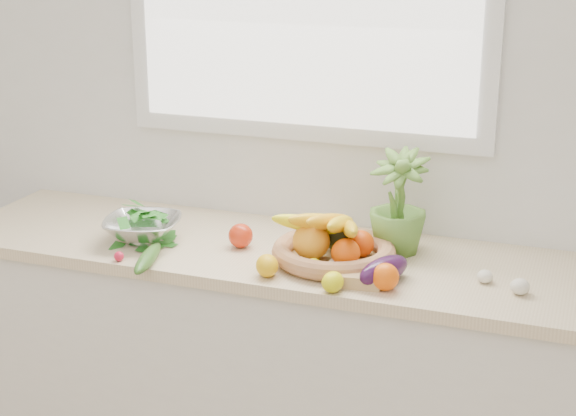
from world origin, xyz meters
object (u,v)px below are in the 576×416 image
(cucumber, at_px, (148,258))
(colander_with_spinach, at_px, (143,223))
(apple, at_px, (241,236))
(potted_herb, at_px, (398,202))
(fruit_basket, at_px, (333,245))
(eggplant, at_px, (384,270))

(cucumber, relative_size, colander_with_spinach, 0.82)
(apple, xyz_separation_m, potted_herb, (0.49, 0.14, 0.13))
(cucumber, bearing_deg, fruit_basket, 22.97)
(eggplant, height_order, potted_herb, potted_herb)
(fruit_basket, relative_size, colander_with_spinach, 1.61)
(eggplant, relative_size, colander_with_spinach, 0.66)
(apple, relative_size, fruit_basket, 0.16)
(apple, distance_m, cucumber, 0.32)
(fruit_basket, bearing_deg, eggplant, -29.93)
(eggplant, xyz_separation_m, colander_with_spinach, (-0.84, 0.07, 0.03))
(apple, bearing_deg, eggplant, -14.23)
(colander_with_spinach, bearing_deg, fruit_basket, 3.81)
(potted_herb, relative_size, colander_with_spinach, 1.11)
(eggplant, xyz_separation_m, potted_herb, (-0.03, 0.27, 0.13))
(eggplant, distance_m, potted_herb, 0.30)
(potted_herb, relative_size, fruit_basket, 0.69)
(cucumber, height_order, fruit_basket, fruit_basket)
(fruit_basket, bearing_deg, cucumber, -157.03)
(apple, height_order, potted_herb, potted_herb)
(eggplant, distance_m, fruit_basket, 0.22)
(potted_herb, distance_m, fruit_basket, 0.26)
(apple, xyz_separation_m, fruit_basket, (0.32, -0.02, 0.01))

